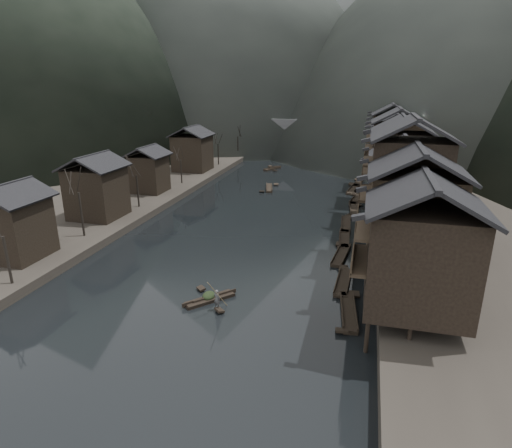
% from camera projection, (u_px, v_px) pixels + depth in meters
% --- Properties ---
extents(water, '(300.00, 300.00, 0.00)m').
position_uv_depth(water, '(222.00, 270.00, 42.91)').
color(water, black).
rests_on(water, ground).
extents(right_bank, '(40.00, 200.00, 1.80)m').
position_uv_depth(right_bank, '(500.00, 189.00, 70.93)').
color(right_bank, '#2D2823').
rests_on(right_bank, ground).
extents(left_bank, '(40.00, 200.00, 1.20)m').
position_uv_depth(left_bank, '(124.00, 170.00, 87.77)').
color(left_bank, '#2D2823').
rests_on(left_bank, ground).
extents(stilt_houses, '(9.00, 67.60, 15.20)m').
position_uv_depth(stilt_houses, '(400.00, 159.00, 53.97)').
color(stilt_houses, black).
rests_on(stilt_houses, ground).
extents(left_houses, '(8.10, 53.20, 8.73)m').
position_uv_depth(left_houses, '(136.00, 167.00, 64.46)').
color(left_houses, black).
rests_on(left_houses, left_bank).
extents(bare_trees, '(3.70, 72.61, 7.40)m').
position_uv_depth(bare_trees, '(166.00, 162.00, 66.28)').
color(bare_trees, black).
rests_on(bare_trees, left_bank).
extents(moored_sampans, '(3.39, 54.19, 0.47)m').
position_uv_depth(moored_sampans, '(351.00, 221.00, 57.28)').
color(moored_sampans, black).
rests_on(moored_sampans, water).
extents(midriver_boats, '(5.94, 22.91, 0.45)m').
position_uv_depth(midriver_boats, '(271.00, 178.00, 82.51)').
color(midriver_boats, black).
rests_on(midriver_boats, water).
extents(stone_bridge, '(40.00, 6.00, 9.00)m').
position_uv_depth(stone_bridge, '(315.00, 135.00, 107.30)').
color(stone_bridge, '#4C4C4F').
rests_on(stone_bridge, ground).
extents(hero_sampan, '(3.89, 4.23, 0.43)m').
position_uv_depth(hero_sampan, '(210.00, 299.00, 36.85)').
color(hero_sampan, black).
rests_on(hero_sampan, water).
extents(cargo_heap, '(1.08, 1.42, 0.65)m').
position_uv_depth(cargo_heap, '(209.00, 292.00, 36.86)').
color(cargo_heap, black).
rests_on(cargo_heap, hero_sampan).
extents(boatman, '(0.70, 0.57, 1.66)m').
position_uv_depth(boatman, '(217.00, 296.00, 35.06)').
color(boatman, '#4D4D4F').
rests_on(boatman, hero_sampan).
extents(bamboo_pole, '(0.98, 2.77, 3.76)m').
position_uv_depth(bamboo_pole, '(218.00, 266.00, 34.15)').
color(bamboo_pole, '#8C7A51').
rests_on(bamboo_pole, boatman).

